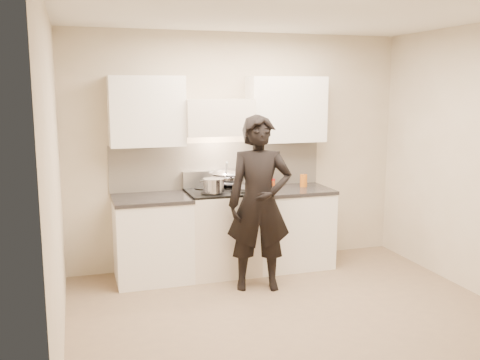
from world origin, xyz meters
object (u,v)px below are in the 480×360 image
object	(u,v)px
utensil_crock	(257,179)
counter_right	(290,227)
wok	(227,177)
stove	(222,231)
person	(259,204)

from	to	relation	value
utensil_crock	counter_right	bearing A→B (deg)	-28.92
wok	stove	bearing A→B (deg)	-127.85
stove	counter_right	world-z (taller)	stove
stove	person	xyz separation A→B (m)	(0.24, -0.59, 0.43)
utensil_crock	person	size ratio (longest dim) A/B	0.17
stove	utensil_crock	bearing A→B (deg)	21.06
utensil_crock	person	bearing A→B (deg)	-107.64
counter_right	person	size ratio (longest dim) A/B	0.51
wok	utensil_crock	distance (m)	0.39
stove	utensil_crock	world-z (taller)	utensil_crock
utensil_crock	wok	bearing A→B (deg)	-172.64
stove	utensil_crock	xyz separation A→B (m)	(0.49, 0.19, 0.54)
stove	wok	world-z (taller)	wok
counter_right	utensil_crock	distance (m)	0.68
counter_right	wok	xyz separation A→B (m)	(-0.72, 0.14, 0.61)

